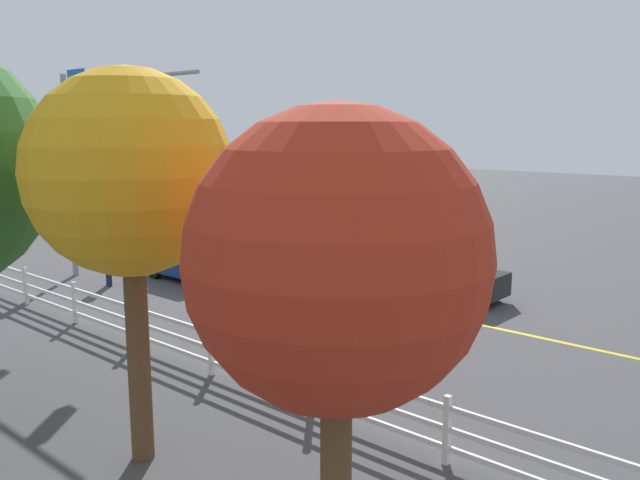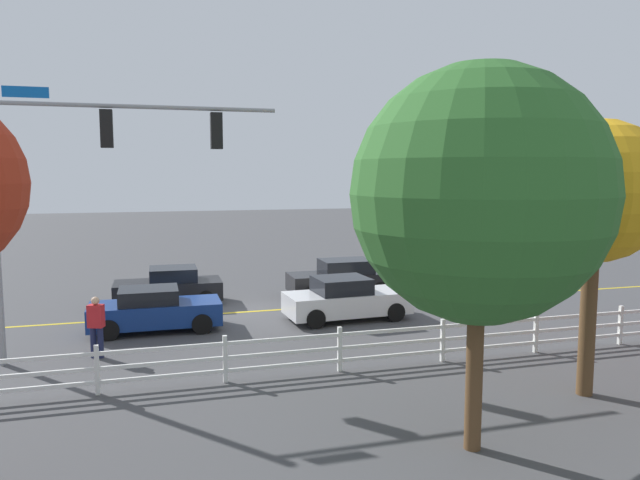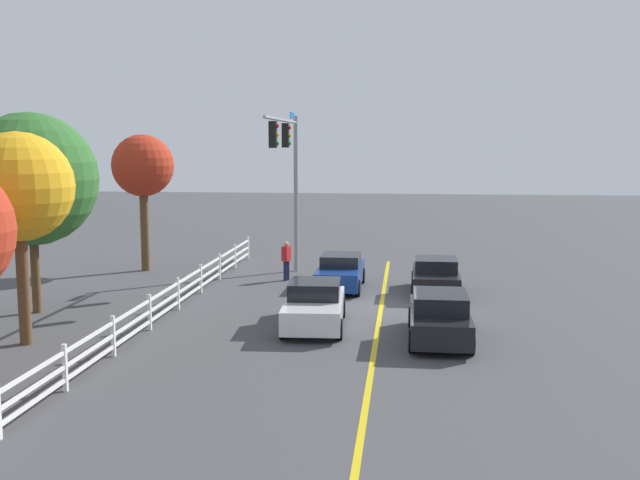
{
  "view_description": "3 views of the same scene",
  "coord_description": "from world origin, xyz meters",
  "px_view_note": "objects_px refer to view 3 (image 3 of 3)",
  "views": [
    {
      "loc": [
        -15.09,
        15.73,
        5.3
      ],
      "look_at": [
        -2.29,
        1.12,
        1.94
      ],
      "focal_mm": 36.79,
      "sensor_mm": 36.0,
      "label": 1
    },
    {
      "loc": [
        2.99,
        21.07,
        5.0
      ],
      "look_at": [
        -2.54,
        1.96,
        2.77
      ],
      "focal_mm": 33.41,
      "sensor_mm": 36.0,
      "label": 2
    },
    {
      "loc": [
        -26.16,
        -0.83,
        5.84
      ],
      "look_at": [
        -2.08,
        2.01,
        2.64
      ],
      "focal_mm": 41.07,
      "sensor_mm": 36.0,
      "label": 3
    }
  ],
  "objects_px": {
    "car_3": "(314,306)",
    "tree_0": "(31,179)",
    "car_1": "(436,277)",
    "tree_3": "(143,167)",
    "pedestrian": "(286,259)",
    "tree_1": "(18,188)",
    "car_0": "(340,272)",
    "car_2": "(440,317)"
  },
  "relations": [
    {
      "from": "car_0",
      "to": "pedestrian",
      "type": "bearing_deg",
      "value": -121.55
    },
    {
      "from": "tree_1",
      "to": "car_0",
      "type": "bearing_deg",
      "value": -42.09
    },
    {
      "from": "car_0",
      "to": "tree_0",
      "type": "distance_m",
      "value": 12.16
    },
    {
      "from": "car_1",
      "to": "tree_1",
      "type": "xyz_separation_m",
      "value": [
        -8.73,
        12.21,
        3.9
      ]
    },
    {
      "from": "car_0",
      "to": "pedestrian",
      "type": "height_order",
      "value": "pedestrian"
    },
    {
      "from": "car_1",
      "to": "tree_1",
      "type": "distance_m",
      "value": 15.51
    },
    {
      "from": "car_0",
      "to": "car_2",
      "type": "relative_size",
      "value": 0.95
    },
    {
      "from": "car_1",
      "to": "pedestrian",
      "type": "height_order",
      "value": "pedestrian"
    },
    {
      "from": "car_2",
      "to": "tree_3",
      "type": "xyz_separation_m",
      "value": [
        10.7,
        13.0,
        4.07
      ]
    },
    {
      "from": "pedestrian",
      "to": "tree_0",
      "type": "height_order",
      "value": "tree_0"
    },
    {
      "from": "tree_0",
      "to": "tree_1",
      "type": "xyz_separation_m",
      "value": [
        -3.86,
        -1.69,
        -0.05
      ]
    },
    {
      "from": "car_2",
      "to": "tree_1",
      "type": "xyz_separation_m",
      "value": [
        -1.84,
        12.07,
        3.87
      ]
    },
    {
      "from": "car_3",
      "to": "car_2",
      "type": "bearing_deg",
      "value": 70.57
    },
    {
      "from": "pedestrian",
      "to": "tree_0",
      "type": "relative_size",
      "value": 0.24
    },
    {
      "from": "car_3",
      "to": "tree_3",
      "type": "height_order",
      "value": "tree_3"
    },
    {
      "from": "car_0",
      "to": "tree_0",
      "type": "height_order",
      "value": "tree_0"
    },
    {
      "from": "car_0",
      "to": "tree_1",
      "type": "xyz_separation_m",
      "value": [
        -9.33,
        8.43,
        3.91
      ]
    },
    {
      "from": "car_1",
      "to": "car_3",
      "type": "bearing_deg",
      "value": 145.63
    },
    {
      "from": "car_1",
      "to": "tree_1",
      "type": "relative_size",
      "value": 0.65
    },
    {
      "from": "tree_1",
      "to": "tree_3",
      "type": "distance_m",
      "value": 12.58
    },
    {
      "from": "pedestrian",
      "to": "tree_1",
      "type": "height_order",
      "value": "tree_1"
    },
    {
      "from": "car_1",
      "to": "pedestrian",
      "type": "relative_size",
      "value": 2.37
    },
    {
      "from": "tree_3",
      "to": "car_2",
      "type": "bearing_deg",
      "value": -129.48
    },
    {
      "from": "car_0",
      "to": "tree_3",
      "type": "distance_m",
      "value": 10.71
    },
    {
      "from": "tree_0",
      "to": "tree_3",
      "type": "bearing_deg",
      "value": -4.98
    },
    {
      "from": "tree_1",
      "to": "car_3",
      "type": "bearing_deg",
      "value": -69.94
    },
    {
      "from": "car_3",
      "to": "tree_0",
      "type": "xyz_separation_m",
      "value": [
        0.88,
        9.85,
        3.93
      ]
    },
    {
      "from": "tree_3",
      "to": "car_0",
      "type": "bearing_deg",
      "value": -108.95
    },
    {
      "from": "car_1",
      "to": "car_2",
      "type": "bearing_deg",
      "value": 179.58
    },
    {
      "from": "car_3",
      "to": "tree_3",
      "type": "relative_size",
      "value": 0.69
    },
    {
      "from": "car_2",
      "to": "tree_3",
      "type": "distance_m",
      "value": 17.32
    },
    {
      "from": "car_1",
      "to": "tree_0",
      "type": "distance_m",
      "value": 15.25
    },
    {
      "from": "car_0",
      "to": "tree_1",
      "type": "distance_m",
      "value": 13.16
    },
    {
      "from": "car_2",
      "to": "tree_0",
      "type": "distance_m",
      "value": 14.44
    },
    {
      "from": "car_1",
      "to": "pedestrian",
      "type": "xyz_separation_m",
      "value": [
        2.14,
        6.26,
        0.24
      ]
    },
    {
      "from": "tree_0",
      "to": "car_0",
      "type": "bearing_deg",
      "value": -61.59
    },
    {
      "from": "car_2",
      "to": "car_3",
      "type": "xyz_separation_m",
      "value": [
        1.14,
        3.91,
        -0.02
      ]
    },
    {
      "from": "tree_1",
      "to": "tree_0",
      "type": "bearing_deg",
      "value": 23.6
    },
    {
      "from": "pedestrian",
      "to": "tree_1",
      "type": "xyz_separation_m",
      "value": [
        -10.87,
        5.96,
        3.65
      ]
    },
    {
      "from": "tree_1",
      "to": "tree_3",
      "type": "relative_size",
      "value": 0.99
    },
    {
      "from": "car_0",
      "to": "car_3",
      "type": "relative_size",
      "value": 0.95
    },
    {
      "from": "car_3",
      "to": "tree_0",
      "type": "distance_m",
      "value": 10.64
    }
  ]
}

